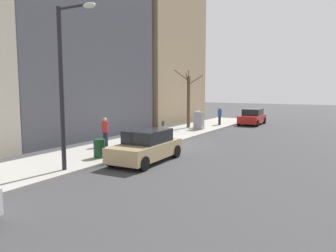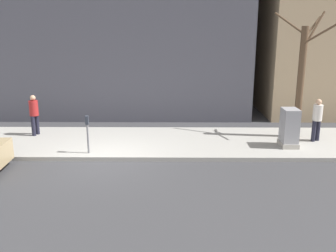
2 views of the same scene
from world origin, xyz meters
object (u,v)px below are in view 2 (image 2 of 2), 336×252
parking_meter (88,130)px  utility_box (289,128)px  bare_tree (301,78)px  pedestrian_midblock (317,118)px  pedestrian_far_corner (34,113)px

parking_meter → utility_box: (0.85, -7.28, -0.13)m
parking_meter → bare_tree: (2.16, -8.00, 1.55)m
pedestrian_midblock → parking_meter: bearing=-19.7°
parking_meter → utility_box: bearing=-83.3°
bare_tree → pedestrian_midblock: size_ratio=2.96×
bare_tree → pedestrian_midblock: (-0.60, -0.54, -1.45)m
bare_tree → pedestrian_far_corner: size_ratio=2.96×
bare_tree → pedestrian_far_corner: 10.78m
pedestrian_midblock → pedestrian_far_corner: bearing=-33.8°
utility_box → bare_tree: (1.31, -0.72, 1.68)m
pedestrian_midblock → pedestrian_far_corner: size_ratio=1.00×
utility_box → pedestrian_far_corner: bearing=81.7°
utility_box → pedestrian_midblock: bearing=-60.7°
utility_box → pedestrian_midblock: size_ratio=0.86×
utility_box → pedestrian_far_corner: size_ratio=0.86×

